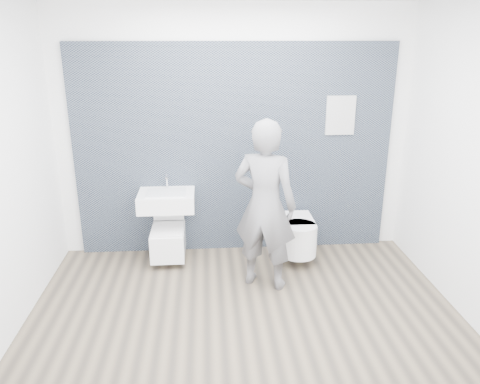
{
  "coord_description": "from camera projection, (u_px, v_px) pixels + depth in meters",
  "views": [
    {
      "loc": [
        -0.32,
        -3.73,
        2.47
      ],
      "look_at": [
        0.0,
        0.6,
        1.0
      ],
      "focal_mm": 35.0,
      "sensor_mm": 36.0,
      "label": 1
    }
  ],
  "objects": [
    {
      "name": "ground",
      "position": [
        245.0,
        315.0,
        4.33
      ],
      "size": [
        4.0,
        4.0,
        0.0
      ],
      "primitive_type": "plane",
      "color": "brown",
      "rests_on": "ground"
    },
    {
      "name": "room_shell",
      "position": [
        246.0,
        129.0,
        3.78
      ],
      "size": [
        4.0,
        4.0,
        4.0
      ],
      "color": "white",
      "rests_on": "ground"
    },
    {
      "name": "tile_wall",
      "position": [
        235.0,
        247.0,
        5.72
      ],
      "size": [
        3.6,
        0.06,
        2.4
      ],
      "primitive_type": "cube",
      "color": "black",
      "rests_on": "ground"
    },
    {
      "name": "washbasin",
      "position": [
        167.0,
        200.0,
        5.19
      ],
      "size": [
        0.62,
        0.46,
        0.46
      ],
      "color": "white",
      "rests_on": "ground"
    },
    {
      "name": "toilet_square",
      "position": [
        168.0,
        239.0,
        5.31
      ],
      "size": [
        0.37,
        0.54,
        0.72
      ],
      "color": "white",
      "rests_on": "ground"
    },
    {
      "name": "toilet_rounded",
      "position": [
        297.0,
        235.0,
        5.32
      ],
      "size": [
        0.4,
        0.68,
        0.36
      ],
      "color": "white",
      "rests_on": "ground"
    },
    {
      "name": "info_placard",
      "position": [
        331.0,
        245.0,
        5.77
      ],
      "size": [
        0.33,
        0.03,
        0.44
      ],
      "primitive_type": "cube",
      "color": "white",
      "rests_on": "ground"
    },
    {
      "name": "visitor",
      "position": [
        265.0,
        205.0,
        4.61
      ],
      "size": [
        0.74,
        0.63,
        1.73
      ],
      "primitive_type": "imported",
      "rotation": [
        0.0,
        0.0,
        2.73
      ],
      "color": "slate",
      "rests_on": "ground"
    }
  ]
}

